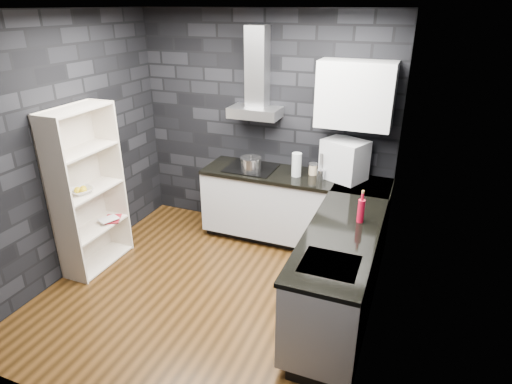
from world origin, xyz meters
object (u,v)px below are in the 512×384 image
Objects in this scene: utensil_crock at (321,175)px; fruit_bowl at (81,191)px; pot at (251,164)px; red_bottle at (361,211)px; appliance_garage at (344,160)px; storage_jar at (313,170)px; bookshelf at (88,191)px; glass_vase at (297,165)px.

utensil_crock reaches higher than fruit_bowl.
red_bottle is (1.42, -0.83, 0.03)m from pot.
appliance_garage is at bearing 109.34° from red_bottle.
fruit_bowl is at bearing -149.55° from utensil_crock.
pot reaches higher than storage_jar.
glass_vase is at bearing 49.06° from bookshelf.
red_bottle is at bearing -54.74° from storage_jar.
glass_vase reaches higher than storage_jar.
appliance_garage reaches higher than red_bottle.
bookshelf is at bearing -147.43° from storage_jar.
bookshelf is (-2.12, -1.35, -0.06)m from storage_jar.
bookshelf reaches higher than utensil_crock.
utensil_crock is (0.84, 0.04, -0.02)m from pot.
red_bottle is 2.86m from fruit_bowl.
pot is at bearing 149.62° from red_bottle.
storage_jar is 1.22m from red_bottle.
utensil_crock is (0.12, -0.13, -0.00)m from storage_jar.
glass_vase is at bearing 134.73° from red_bottle.
storage_jar is at bearing -155.14° from appliance_garage.
pot is 1.09m from appliance_garage.
fruit_bowl is (-2.47, -1.45, -0.19)m from appliance_garage.
glass_vase reaches higher than red_bottle.
red_bottle is (0.71, -1.00, 0.05)m from storage_jar.
glass_vase is (0.55, 0.05, 0.05)m from pot.
fruit_bowl is (0.00, -0.09, 0.04)m from bookshelf.
storage_jar is at bearing 12.95° from pot.
glass_vase is 2.36m from fruit_bowl.
glass_vase is at bearing -142.92° from appliance_garage.
pot is 1.04× the size of fruit_bowl.
utensil_crock is 0.26× the size of appliance_garage.
red_bottle reaches higher than utensil_crock.
glass_vase is at bearing 34.28° from fruit_bowl.
bookshelf reaches higher than glass_vase.
pot is 0.73m from storage_jar.
pot is 1.11× the size of red_bottle.
utensil_crock is 1.05m from red_bottle.
bookshelf is at bearing 90.00° from fruit_bowl.
fruit_bowl is at bearing -137.60° from pot.
storage_jar is at bearing 49.23° from bookshelf.
storage_jar is 0.55× the size of red_bottle.
glass_vase is 1.17× the size of fruit_bowl.
bookshelf is (-1.95, -1.24, -0.14)m from glass_vase.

